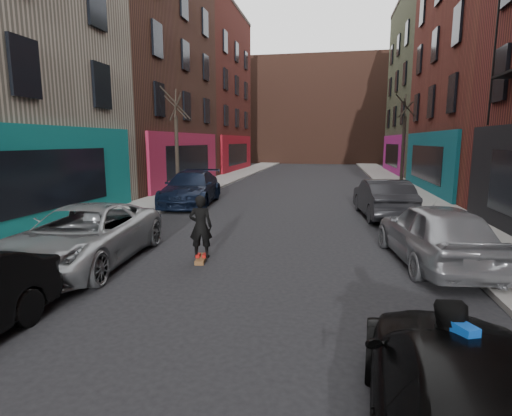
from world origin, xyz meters
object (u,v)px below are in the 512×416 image
at_px(parked_left_far, 84,236).
at_px(pedestrian, 442,375).
at_px(tree_right_far, 404,132).
at_px(parked_right_mid, 476,413).
at_px(parked_right_far, 435,233).
at_px(parked_left_end, 191,188).
at_px(skateboard, 201,259).
at_px(tree_left_far, 176,133).
at_px(skateboarder, 201,226).
at_px(parked_right_end, 383,198).

height_order(parked_left_far, pedestrian, pedestrian).
relative_size(tree_right_far, parked_right_mid, 1.46).
bearing_deg(parked_right_mid, parked_right_far, -94.89).
distance_m(parked_left_end, pedestrian, 16.02).
xyz_separation_m(tree_right_far, skateboard, (-7.44, -16.94, -3.48)).
xyz_separation_m(tree_left_far, pedestrian, (9.20, -16.46, -2.60)).
bearing_deg(tree_right_far, pedestrian, -98.10).
xyz_separation_m(tree_left_far, skateboard, (4.96, -10.94, -3.33)).
distance_m(tree_right_far, skateboarder, 18.69).
bearing_deg(pedestrian, parked_right_end, -122.14).
height_order(tree_right_far, parked_left_far, tree_right_far).
bearing_deg(parked_right_far, skateboard, 0.47).
height_order(tree_right_far, parked_right_end, tree_right_far).
relative_size(tree_right_far, pedestrian, 4.41).
height_order(parked_right_far, skateboard, parked_right_far).
height_order(parked_left_far, skateboarder, skateboarder).
distance_m(tree_left_far, parked_left_end, 3.85).
distance_m(tree_right_far, parked_right_end, 10.63).
relative_size(tree_right_far, skateboarder, 4.34).
bearing_deg(parked_right_mid, parked_left_end, -56.23).
bearing_deg(tree_right_far, parked_right_far, -96.32).
distance_m(parked_right_far, parked_right_end, 6.16).
xyz_separation_m(tree_left_far, parked_right_far, (10.61, -10.15, -2.60)).
relative_size(parked_right_mid, parked_right_end, 1.01).
xyz_separation_m(skateboard, skateboarder, (0.00, 0.00, 0.83)).
xyz_separation_m(tree_left_far, parked_right_mid, (9.40, -16.81, -2.71)).
xyz_separation_m(parked_right_end, skateboard, (-5.16, -6.93, -0.71)).
height_order(tree_right_far, pedestrian, tree_right_far).
relative_size(tree_right_far, parked_right_far, 1.49).
relative_size(parked_right_end, skateboarder, 2.93).
bearing_deg(parked_right_end, parked_right_mid, 80.62).
bearing_deg(tree_right_far, skateboard, -113.72).
distance_m(parked_left_far, parked_right_mid, 8.76).
relative_size(skateboard, pedestrian, 0.52).
xyz_separation_m(parked_right_far, skateboard, (-5.65, -0.79, -0.73)).
relative_size(parked_right_far, skateboard, 5.70).
height_order(skateboard, skateboarder, skateboarder).
relative_size(parked_left_far, skateboarder, 3.28).
height_order(tree_left_far, parked_right_mid, tree_left_far).
distance_m(parked_right_mid, skateboarder, 7.37).
bearing_deg(skateboard, skateboarder, 0.00).
height_order(parked_right_end, skateboard, parked_right_end).
bearing_deg(parked_right_mid, parked_right_end, -87.80).
xyz_separation_m(tree_left_far, parked_left_far, (2.26, -11.74, -2.67)).
xyz_separation_m(tree_left_far, parked_right_end, (10.12, -4.01, -2.62)).
bearing_deg(tree_left_far, skateboarder, -65.63).
bearing_deg(parked_right_far, tree_left_far, -51.20).
bearing_deg(parked_left_end, parked_left_far, -92.47).
bearing_deg(pedestrian, skateboarder, -80.37).
height_order(tree_right_far, skateboarder, tree_right_far).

